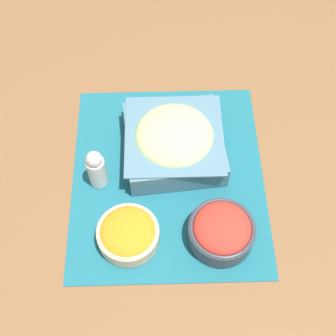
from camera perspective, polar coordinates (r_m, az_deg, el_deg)
The scene contains 6 objects.
ground_plane at distance 0.99m, azimuth -0.00°, elevation -1.03°, with size 3.00×3.00×0.00m, color brown.
placemat at distance 0.98m, azimuth -0.00°, elevation -0.97°, with size 0.46×0.40×0.00m.
carrot_bowl at distance 0.90m, azimuth -4.90°, elevation -7.95°, with size 0.12×0.12×0.05m.
cucumber_bowl at distance 0.98m, azimuth 0.74°, elevation 3.41°, with size 0.22×0.22×0.09m.
tomato_bowl at distance 0.89m, azimuth 6.55°, elevation -7.58°, with size 0.13×0.13×0.07m.
pepper_shaker at distance 0.94m, azimuth -8.73°, elevation -0.07°, with size 0.04×0.04×0.10m.
Camera 1 is at (0.50, -0.01, 0.85)m, focal length 50.00 mm.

